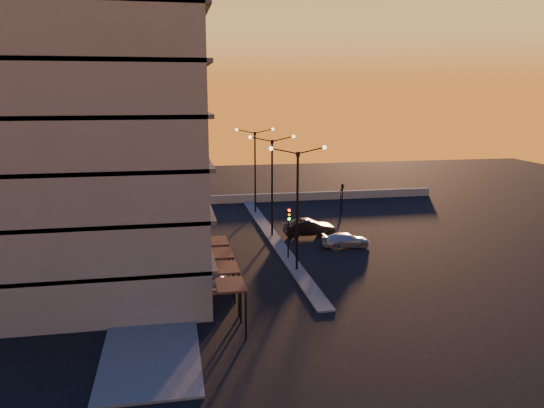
{
  "coord_description": "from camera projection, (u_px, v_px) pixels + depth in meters",
  "views": [
    {
      "loc": [
        -9.07,
        -37.4,
        13.33
      ],
      "look_at": [
        -0.91,
        5.27,
        4.13
      ],
      "focal_mm": 35.0,
      "sensor_mm": 36.0,
      "label": 1
    }
  ],
  "objects": [
    {
      "name": "streetlamp_far",
      "position": [
        255.0,
        164.0,
        58.42
      ],
      "size": [
        4.32,
        0.32,
        9.51
      ],
      "color": "black",
      "rests_on": "ground"
    },
    {
      "name": "building",
      "position": [
        94.0,
        114.0,
        35.35
      ],
      "size": [
        14.35,
        17.08,
        25.0
      ],
      "color": "slate",
      "rests_on": "ground"
    },
    {
      "name": "streetlamp_near",
      "position": [
        297.0,
        199.0,
        39.2
      ],
      "size": [
        4.32,
        0.32,
        9.51
      ],
      "color": "black",
      "rests_on": "ground"
    },
    {
      "name": "traffic_light_main",
      "position": [
        289.0,
        225.0,
        42.52
      ],
      "size": [
        0.28,
        0.44,
        4.25
      ],
      "color": "black",
      "rests_on": "ground"
    },
    {
      "name": "sidewalk_west",
      "position": [
        157.0,
        262.0,
        42.26
      ],
      "size": [
        5.0,
        40.0,
        0.12
      ],
      "primitive_type": "cube",
      "color": "#4B4B49",
      "rests_on": "ground"
    },
    {
      "name": "car_sedan",
      "position": [
        309.0,
        228.0,
        50.0
      ],
      "size": [
        4.78,
        1.69,
        1.57
      ],
      "primitive_type": "imported",
      "rotation": [
        0.0,
        0.0,
        1.57
      ],
      "color": "black",
      "rests_on": "ground"
    },
    {
      "name": "streetlamp_mid",
      "position": [
        272.0,
        178.0,
        48.81
      ],
      "size": [
        4.32,
        0.32,
        9.51
      ],
      "color": "black",
      "rests_on": "ground"
    },
    {
      "name": "signal_east_b",
      "position": [
        343.0,
        186.0,
        58.76
      ],
      "size": [
        0.42,
        1.99,
        3.6
      ],
      "color": "black",
      "rests_on": "ground"
    },
    {
      "name": "median",
      "position": [
        272.0,
        236.0,
        49.96
      ],
      "size": [
        1.2,
        36.0,
        0.12
      ],
      "primitive_type": "cube",
      "color": "#4B4B49",
      "rests_on": "ground"
    },
    {
      "name": "parapet",
      "position": [
        264.0,
        198.0,
        65.61
      ],
      "size": [
        44.0,
        0.5,
        1.0
      ],
      "primitive_type": "cube",
      "color": "slate",
      "rests_on": "ground"
    },
    {
      "name": "car_wagon",
      "position": [
        346.0,
        240.0,
        46.4
      ],
      "size": [
        4.24,
        1.76,
        1.22
      ],
      "primitive_type": "imported",
      "rotation": [
        0.0,
        0.0,
        1.56
      ],
      "color": "#A9ACB1",
      "rests_on": "ground"
    },
    {
      "name": "car_hatchback",
      "position": [
        214.0,
        282.0,
        36.13
      ],
      "size": [
        4.11,
        2.3,
        1.32
      ],
      "primitive_type": "imported",
      "rotation": [
        0.0,
        0.0,
        1.77
      ],
      "color": "#B3B4BC",
      "rests_on": "ground"
    },
    {
      "name": "signal_east_a",
      "position": [
        341.0,
        204.0,
        54.88
      ],
      "size": [
        0.13,
        0.16,
        3.6
      ],
      "color": "black",
      "rests_on": "ground"
    },
    {
      "name": "ground",
      "position": [
        297.0,
        271.0,
        40.36
      ],
      "size": [
        120.0,
        120.0,
        0.0
      ],
      "primitive_type": "plane",
      "color": "black",
      "rests_on": "ground"
    }
  ]
}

